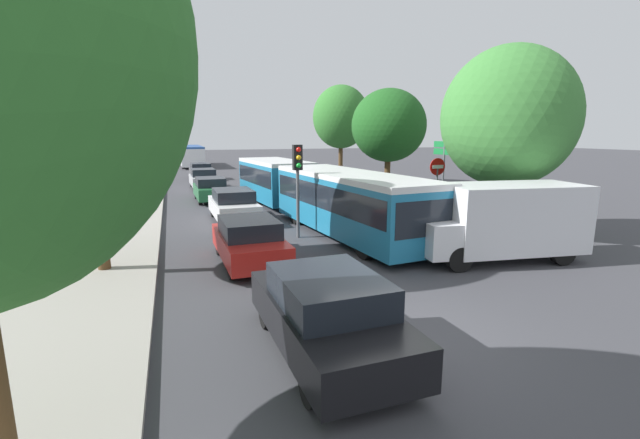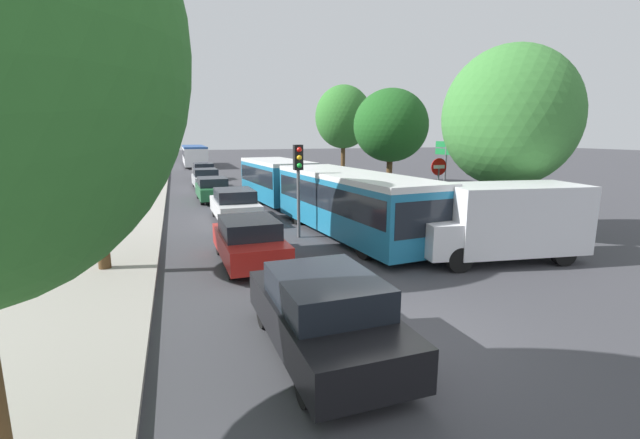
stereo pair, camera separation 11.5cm
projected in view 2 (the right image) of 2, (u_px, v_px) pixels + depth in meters
ground_plane at (401, 335)px, 8.19m from camera, size 200.00×200.00×0.00m
kerb_strip_left at (141, 192)px, 27.91m from camera, size 3.20×56.61×0.14m
articulated_bus at (313, 189)px, 18.98m from camera, size 3.99×16.19×2.38m
city_bus_rear at (194, 154)px, 50.69m from camera, size 2.51×11.10×2.39m
queued_car_black at (324, 313)px, 7.39m from camera, size 1.87×4.22×1.45m
queued_car_red at (249, 241)px, 12.58m from camera, size 1.76×3.97×1.37m
queued_car_white at (235, 205)px, 18.77m from camera, size 1.82×4.10×1.41m
queued_car_green at (213, 189)px, 24.37m from camera, size 1.74×3.93×1.35m
queued_car_silver at (206, 178)px, 30.06m from camera, size 1.79×4.03×1.39m
queued_car_graphite at (204, 171)px, 36.10m from camera, size 1.75×3.96×1.36m
white_van at (504, 220)px, 12.81m from camera, size 5.22×2.62×2.31m
traffic_light at (298, 170)px, 15.39m from camera, size 0.33×0.36×3.40m
no_entry_sign at (438, 181)px, 17.42m from camera, size 0.70×0.08×2.82m
direction_sign_post at (446, 161)px, 20.02m from camera, size 0.27×1.39×3.60m
tree_left_mid at (89, 86)px, 10.89m from camera, size 4.89×4.89×7.59m
tree_right_near at (511, 121)px, 15.38m from camera, size 4.78×4.78×6.89m
tree_right_mid at (391, 126)px, 25.04m from camera, size 4.36×4.36×6.39m
tree_right_far at (344, 119)px, 32.50m from camera, size 4.28×4.28×7.41m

